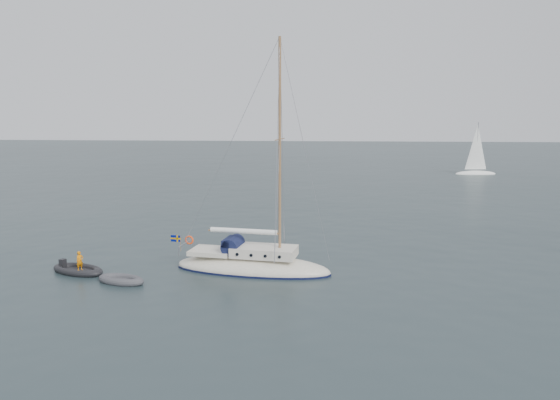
{
  "coord_description": "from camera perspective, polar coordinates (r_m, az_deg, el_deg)",
  "views": [
    {
      "loc": [
        2.32,
        -31.85,
        9.64
      ],
      "look_at": [
        -0.14,
        0.0,
        4.46
      ],
      "focal_mm": 35.0,
      "sensor_mm": 36.0,
      "label": 1
    }
  ],
  "objects": [
    {
      "name": "sailboat",
      "position": [
        33.44,
        -2.9,
        -5.6
      ],
      "size": [
        10.19,
        3.05,
        14.51
      ],
      "rotation": [
        0.0,
        0.0,
        -0.15
      ],
      "color": "white",
      "rests_on": "ground"
    },
    {
      "name": "rib",
      "position": [
        35.43,
        -20.38,
        -6.8
      ],
      "size": [
        3.66,
        1.66,
        1.37
      ],
      "rotation": [
        0.0,
        0.0,
        -0.37
      ],
      "color": "black",
      "rests_on": "ground"
    },
    {
      "name": "distant_yacht_c",
      "position": [
        89.87,
        19.84,
        4.85
      ],
      "size": [
        6.44,
        3.44,
        8.54
      ],
      "rotation": [
        0.0,
        0.0,
        0.16
      ],
      "color": "white",
      "rests_on": "ground"
    },
    {
      "name": "dinghy",
      "position": [
        32.64,
        -16.27,
        -8.01
      ],
      "size": [
        2.93,
        1.32,
        0.42
      ],
      "rotation": [
        0.0,
        0.0,
        -0.28
      ],
      "color": "#4B4A4F",
      "rests_on": "ground"
    },
    {
      "name": "ground",
      "position": [
        33.36,
        0.24,
        -7.59
      ],
      "size": [
        300.0,
        300.0,
        0.0
      ],
      "primitive_type": "plane",
      "color": "black",
      "rests_on": "ground"
    }
  ]
}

